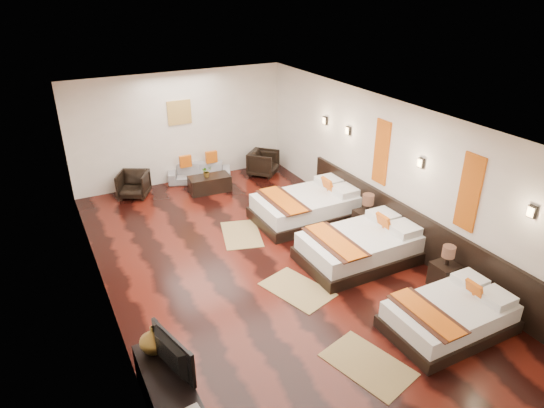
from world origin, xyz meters
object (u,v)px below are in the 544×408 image
coffee_table (210,184)px  sofa (200,173)px  figurine (154,339)px  bed_near (450,316)px  bed_far (307,206)px  tv (167,356)px  table_plant (207,171)px  armchair_left (134,184)px  nightstand_b (366,219)px  nightstand_a (445,273)px  armchair_right (263,163)px  tv_console (173,404)px  bed_mid (361,246)px

coffee_table → sofa: bearing=90.0°
figurine → bed_near: bearing=-13.2°
bed_far → tv: (-4.15, -3.59, 0.51)m
bed_far → table_plant: bed_far is taller
table_plant → bed_far: bearing=-59.0°
armchair_left → table_plant: size_ratio=2.50×
nightstand_b → figurine: figurine is taller
bed_far → tv: bearing=-139.2°
bed_far → figurine: (-4.20, -3.15, 0.44)m
nightstand_a → sofa: nightstand_a is taller
bed_near → armchair_right: bed_near is taller
bed_far → figurine: bearing=-143.1°
bed_far → armchair_left: 4.28m
bed_near → table_plant: 6.69m
nightstand_b → bed_near: bearing=-104.0°
nightstand_a → tv: tv is taller
figurine → table_plant: size_ratio=1.36×
tv_console → coffee_table: 6.83m
nightstand_a → tv: 4.93m
nightstand_b → tv_console: bearing=-151.2°
bed_far → table_plant: (-1.44, 2.39, 0.24)m
coffee_table → table_plant: size_ratio=3.63×
bed_mid → coffee_table: bed_mid is taller
sofa → armchair_left: armchair_left is taller
bed_near → sofa: bed_near is taller
bed_mid → coffee_table: 4.52m
nightstand_b → armchair_right: nightstand_b is taller
bed_near → armchair_right: size_ratio=2.61×
armchair_right → figurine: bearing=-171.3°
bed_near → figurine: bearing=166.8°
tv → sofa: bearing=-37.2°
figurine → armchair_left: bearing=79.9°
bed_near → tv_console: bearing=175.8°
armchair_left → nightstand_b: bearing=-17.2°
tv → figurine: tv is taller
bed_mid → table_plant: bearing=108.4°
bed_mid → figurine: figurine is taller
coffee_table → tv: bearing=-114.9°
nightstand_a → coffee_table: 6.06m
bed_mid → nightstand_b: 1.10m
armchair_right → nightstand_a: bearing=-129.8°
bed_near → coffee_table: 6.66m
bed_mid → armchair_left: (-3.11, 4.86, 0.03)m
bed_mid → armchair_right: bearing=86.3°
armchair_left → armchair_right: (3.41, -0.18, 0.02)m
bed_mid → figurine: bearing=-163.7°
figurine → bed_far: bearing=36.9°
bed_far → tv: size_ratio=2.59×
table_plant → coffee_table: bearing=-4.6°
nightstand_b → figurine: size_ratio=2.32×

